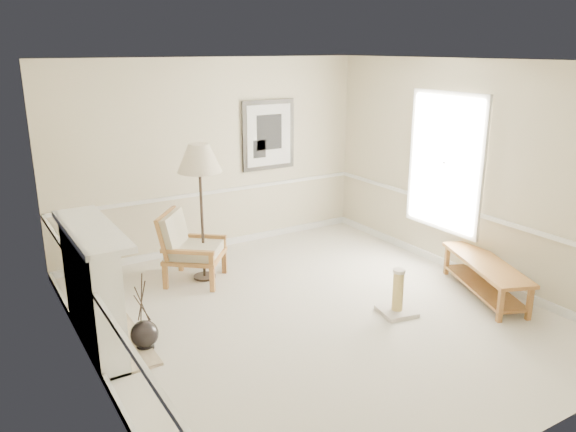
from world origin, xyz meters
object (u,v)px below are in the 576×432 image
object	(u,v)px
floor_vase	(144,335)
bench	(485,273)
floor_lamp	(199,162)
armchair	(187,245)
scratching_post	(397,300)

from	to	relation	value
floor_vase	bench	bearing A→B (deg)	-13.09
floor_lamp	armchair	bearing A→B (deg)	169.83
scratching_post	armchair	bearing A→B (deg)	127.93
floor_vase	armchair	distance (m)	1.84
bench	floor_vase	bearing A→B (deg)	166.91
floor_vase	bench	distance (m)	4.21
bench	scratching_post	xyz separation A→B (m)	(-1.30, 0.18, -0.12)
floor_vase	scratching_post	world-z (taller)	floor_vase
scratching_post	bench	bearing A→B (deg)	-8.10
floor_lamp	scratching_post	bearing A→B (deg)	-55.27
floor_vase	armchair	bearing A→B (deg)	53.77
floor_lamp	bench	size ratio (longest dim) A/B	1.13
bench	armchair	bearing A→B (deg)	141.49
armchair	floor_lamp	distance (m)	1.13
floor_lamp	bench	world-z (taller)	floor_lamp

